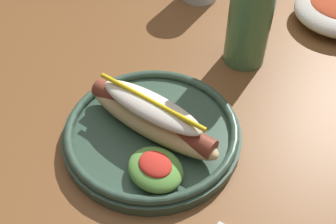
{
  "coord_description": "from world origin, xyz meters",
  "views": [
    {
      "loc": [
        0.29,
        -0.44,
        1.16
      ],
      "look_at": [
        0.02,
        -0.17,
        0.77
      ],
      "focal_mm": 43.21,
      "sensor_mm": 36.0,
      "label": 1
    }
  ],
  "objects": [
    {
      "name": "dining_table",
      "position": [
        0.0,
        0.0,
        0.65
      ],
      "size": [
        1.37,
        0.93,
        0.74
      ],
      "color": "brown",
      "rests_on": "ground_plane"
    },
    {
      "name": "hot_dog_plate",
      "position": [
        0.02,
        -0.21,
        0.76
      ],
      "size": [
        0.24,
        0.24,
        0.08
      ],
      "color": "#334C3D",
      "rests_on": "dining_table"
    },
    {
      "name": "glass_bottle",
      "position": [
        -0.01,
        0.02,
        0.84
      ],
      "size": [
        0.07,
        0.07,
        0.27
      ],
      "color": "#4C7F51",
      "rests_on": "dining_table"
    }
  ]
}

